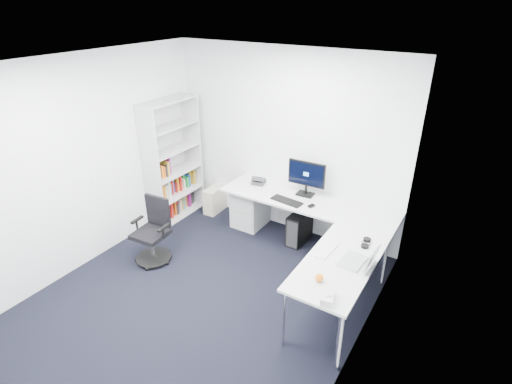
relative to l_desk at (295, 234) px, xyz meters
The scene contains 21 objects.
ground 1.55m from the l_desk, 111.45° to the right, with size 4.20×4.20×0.00m, color black.
ceiling 2.78m from the l_desk, 111.45° to the right, with size 4.20×4.20×0.00m, color white.
wall_back 1.33m from the l_desk, 128.16° to the left, with size 3.60×0.02×2.70m, color white.
wall_left 2.91m from the l_desk, 149.22° to the right, with size 0.02×4.20×2.70m, color white.
wall_right 2.12m from the l_desk, 48.24° to the right, with size 0.02×4.20×2.70m, color white.
l_desk is the anchor object (origin of this frame).
drawer_pedestal 1.08m from the l_desk, 155.60° to the left, with size 0.44×0.55×0.67m, color silver.
bookshelf 2.26m from the l_desk, behind, with size 0.37×0.96×1.92m, color silver, non-canonical shape.
task_chair 1.94m from the l_desk, 145.86° to the right, with size 0.50×0.50×0.89m, color black, non-canonical shape.
black_pc_tower 0.44m from the l_desk, 106.21° to the left, with size 0.21×0.47×0.46m, color black.
beige_pc_tower 1.80m from the l_desk, 163.92° to the left, with size 0.20×0.45×0.42m, color beige.
power_strip 0.79m from the l_desk, 55.58° to the left, with size 0.35×0.06×0.04m, color silver.
monitor 0.80m from the l_desk, 101.28° to the left, with size 0.54×0.17×0.52m, color black, non-canonical shape.
black_keyboard 0.47m from the l_desk, 143.22° to the left, with size 0.45×0.16×0.02m, color black.
mouse 0.45m from the l_desk, 58.55° to the left, with size 0.05×0.09×0.03m, color black.
desk_phone 1.06m from the l_desk, 151.62° to the left, with size 0.18×0.18×0.13m, color #2B2B2E, non-canonical shape.
laptop 1.32m from the l_desk, 33.96° to the right, with size 0.34×0.33×0.24m, color #B8BBBF, non-canonical shape.
white_keyboard 1.01m from the l_desk, 41.19° to the right, with size 0.12×0.40×0.01m, color silver.
headphones 1.14m from the l_desk, 15.06° to the right, with size 0.13×0.21×0.06m, color black, non-canonical shape.
orange_fruit 1.50m from the l_desk, 54.15° to the right, with size 0.08×0.08×0.08m, color orange.
tissue_box 1.76m from the l_desk, 53.47° to the right, with size 0.11×0.21×0.07m, color silver.
Camera 1 is at (2.52, -2.78, 3.29)m, focal length 28.00 mm.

